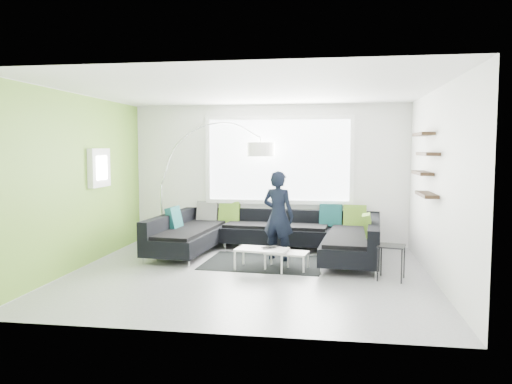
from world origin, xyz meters
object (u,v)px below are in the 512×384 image
at_px(laptop, 271,248).
at_px(coffee_table, 274,259).
at_px(side_table, 391,263).
at_px(person, 278,216).
at_px(sectional_sofa, 268,236).
at_px(arc_lamp, 161,184).

bearing_deg(laptop, coffee_table, -38.87).
xyz_separation_m(side_table, person, (-1.78, 1.04, 0.52)).
bearing_deg(side_table, sectional_sofa, 146.31).
height_order(coffee_table, arc_lamp, arc_lamp).
bearing_deg(laptop, sectional_sofa, 60.38).
relative_size(side_table, person, 0.33).
bearing_deg(side_table, laptop, 168.70).
xyz_separation_m(sectional_sofa, laptop, (0.18, -0.97, -0.02)).
relative_size(person, laptop, 4.58).
distance_m(sectional_sofa, arc_lamp, 2.47).
xyz_separation_m(coffee_table, laptop, (-0.05, -0.00, 0.18)).
distance_m(arc_lamp, side_table, 4.78).
relative_size(sectional_sofa, side_table, 7.96).
height_order(side_table, laptop, side_table).
height_order(sectional_sofa, person, person).
distance_m(coffee_table, arc_lamp, 3.14).
bearing_deg(arc_lamp, laptop, -32.40).
xyz_separation_m(arc_lamp, laptop, (2.39, -1.66, -0.87)).
bearing_deg(arc_lamp, person, -19.68).
bearing_deg(sectional_sofa, laptop, -74.60).
height_order(coffee_table, laptop, laptop).
bearing_deg(coffee_table, arc_lamp, 154.71).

